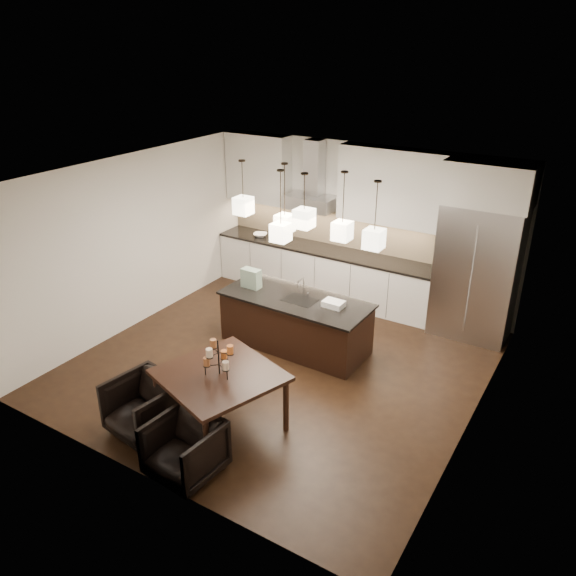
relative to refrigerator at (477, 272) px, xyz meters
The scene contains 37 objects.
floor 3.35m from the refrigerator, 131.42° to the right, with size 5.50×5.50×0.02m, color black.
ceiling 3.62m from the refrigerator, 131.42° to the right, with size 5.50×5.50×0.02m, color white.
wall_back 2.16m from the refrigerator, 169.74° to the left, with size 5.50×0.02×2.80m, color silver.
wall_front 5.56m from the refrigerator, 112.22° to the right, with size 5.50×0.02×2.80m, color silver.
wall_left 5.42m from the refrigerator, 153.91° to the right, with size 0.02×5.50×2.80m, color silver.
wall_right 2.49m from the refrigerator, 74.50° to the right, with size 0.02×5.50×2.80m, color silver.
refrigerator is the anchor object (origin of this frame).
fridge_panel 1.40m from the refrigerator, ahead, with size 1.26×0.72×0.65m, color silver.
lower_cabinets 2.80m from the refrigerator, behind, with size 4.21×0.62×0.88m, color silver.
countertop 2.73m from the refrigerator, behind, with size 4.21×0.66×0.04m, color black.
backsplash 2.75m from the refrigerator, behind, with size 4.21×0.02×0.63m, color tan.
upper_cab_left 4.35m from the refrigerator, behind, with size 1.25×0.35×1.25m, color silver.
upper_cab_right 1.91m from the refrigerator, behind, with size 1.86×0.35×1.25m, color silver.
hood_canopy 3.09m from the refrigerator, behind, with size 0.90×0.52×0.24m, color #B7B7BA.
hood_chimney 3.28m from the refrigerator, behind, with size 0.30×0.28×0.96m, color #B7B7BA.
fruit_bowl 4.06m from the refrigerator, behind, with size 0.26×0.26×0.06m, color silver.
island_body 2.92m from the refrigerator, 140.37° to the right, with size 2.23×0.89×0.79m, color black.
island_top 2.86m from the refrigerator, 140.37° to the right, with size 2.30×0.96×0.04m, color black.
faucet 2.72m from the refrigerator, 140.56° to the right, with size 0.09×0.21×0.34m, color silver, non-canonical shape.
tote_bag 3.51m from the refrigerator, 148.43° to the right, with size 0.30×0.16×0.30m, color #184425.
food_container 2.38m from the refrigerator, 131.51° to the right, with size 0.30×0.21×0.09m, color silver.
dining_table 4.49m from the refrigerator, 116.02° to the right, with size 1.28×1.28×0.77m, color black, non-canonical shape.
candelabra 4.44m from the refrigerator, 116.02° to the right, with size 0.37×0.37×0.45m, color black, non-canonical shape.
candle_a 4.42m from the refrigerator, 114.18° to the right, with size 0.08×0.08×0.10m, color beige.
candle_b 4.33m from the refrigerator, 117.18° to the right, with size 0.08×0.08×0.10m, color #C66127.
candle_c 4.57m from the refrigerator, 116.71° to the right, with size 0.08×0.08×0.10m, color brown.
candle_d 4.33m from the refrigerator, 114.70° to the right, with size 0.08×0.08×0.10m, color #C66127.
candle_e 4.44m from the refrigerator, 117.76° to the right, with size 0.08×0.08×0.10m, color brown.
candle_f 4.57m from the refrigerator, 115.55° to the right, with size 0.08×0.08×0.10m, color beige.
armchair_left 5.33m from the refrigerator, 120.43° to the right, with size 0.76×0.78×0.71m, color black.
armchair_right 5.22m from the refrigerator, 110.14° to the right, with size 0.72×0.74×0.67m, color black.
pendant_a 3.74m from the refrigerator, 149.27° to the right, with size 0.24×0.24×0.26m, color #F0E5C2.
pendant_b 3.10m from the refrigerator, 145.67° to the right, with size 0.24×0.24×0.26m, color #F0E5C2.
pendant_c 3.03m from the refrigerator, 132.81° to the right, with size 0.24×0.24×0.26m, color #F0E5C2.
pendant_d 2.45m from the refrigerator, 131.53° to the right, with size 0.24×0.24×0.26m, color #F0E5C2.
pendant_e 2.37m from the refrigerator, 115.60° to the right, with size 0.24×0.24×0.26m, color #F0E5C2.
pendant_f 3.20m from the refrigerator, 137.83° to the right, with size 0.24×0.24×0.26m, color #F0E5C2.
Camera 1 is at (3.80, -5.99, 4.46)m, focal length 35.00 mm.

